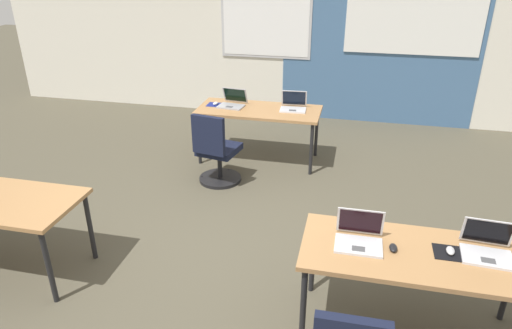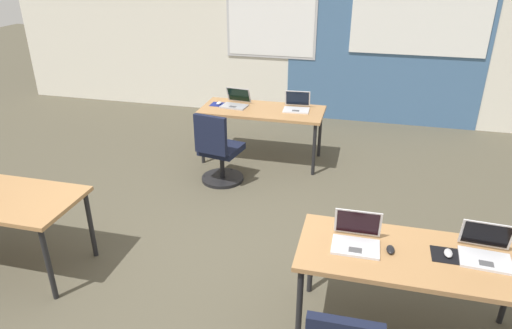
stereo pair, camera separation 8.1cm
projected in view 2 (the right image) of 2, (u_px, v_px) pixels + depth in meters
name	position (u px, v px, depth m)	size (l,w,h in m)	color
ground_plane	(208.00, 252.00, 4.37)	(24.00, 24.00, 0.00)	#4C4738
back_wall_assembly	(294.00, 31.00, 7.43)	(10.00, 0.27, 2.80)	silver
desk_near_right	(414.00, 262.00, 3.17)	(1.60, 0.70, 0.72)	#A37547
desk_far_center	(262.00, 113.00, 6.01)	(1.60, 0.70, 0.72)	#A37547
laptop_far_right	(297.00, 106.00, 5.95)	(0.35, 0.32, 0.23)	silver
laptop_near_right_end	(486.00, 251.00, 3.10)	(0.35, 0.31, 0.23)	silver
mousepad_near_right_end	(448.00, 255.00, 3.14)	(0.22, 0.19, 0.00)	black
mouse_near_right_end	(448.00, 253.00, 3.13)	(0.06, 0.10, 0.03)	#B2B2B7
laptop_far_left	(236.00, 102.00, 6.10)	(0.37, 0.36, 0.22)	#9E9EA3
mousepad_far_left	(219.00, 104.00, 6.16)	(0.22, 0.19, 0.00)	navy
mouse_far_left	(219.00, 103.00, 6.15)	(0.07, 0.11, 0.03)	silver
chair_far_left	(219.00, 154.00, 5.52)	(0.52, 0.57, 0.92)	black
laptop_near_right_inner	(356.00, 238.00, 3.24)	(0.33, 0.28, 0.23)	silver
mouse_near_right_inner	(390.00, 250.00, 3.17)	(0.06, 0.10, 0.03)	black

